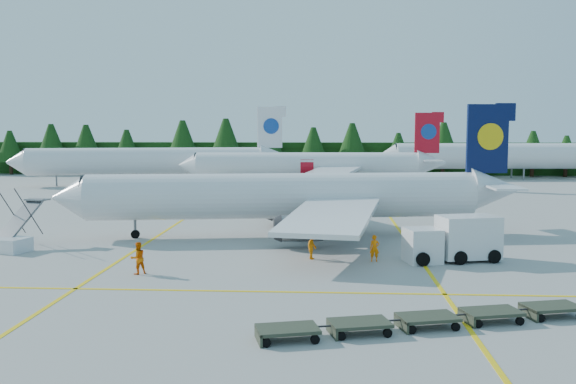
# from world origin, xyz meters

# --- Properties ---
(ground) EXTENTS (320.00, 320.00, 0.00)m
(ground) POSITION_xyz_m (0.00, 0.00, 0.00)
(ground) COLOR #9B9B96
(ground) RESTS_ON ground
(taxi_stripe_a) EXTENTS (0.25, 120.00, 0.01)m
(taxi_stripe_a) POSITION_xyz_m (-14.00, 20.00, 0.01)
(taxi_stripe_a) COLOR yellow
(taxi_stripe_a) RESTS_ON ground
(taxi_stripe_b) EXTENTS (0.25, 120.00, 0.01)m
(taxi_stripe_b) POSITION_xyz_m (6.00, 20.00, 0.01)
(taxi_stripe_b) COLOR yellow
(taxi_stripe_b) RESTS_ON ground
(taxi_stripe_cross) EXTENTS (80.00, 0.25, 0.01)m
(taxi_stripe_cross) POSITION_xyz_m (0.00, -6.00, 0.01)
(taxi_stripe_cross) COLOR yellow
(taxi_stripe_cross) RESTS_ON ground
(treeline_hedge) EXTENTS (220.00, 4.00, 6.00)m
(treeline_hedge) POSITION_xyz_m (0.00, 82.00, 3.00)
(treeline_hedge) COLOR black
(treeline_hedge) RESTS_ON ground
(airliner_navy) EXTENTS (36.72, 30.01, 10.72)m
(airliner_navy) POSITION_xyz_m (-4.40, 11.75, 3.22)
(airliner_navy) COLOR silver
(airliner_navy) RESTS_ON ground
(airliner_red) EXTENTS (37.62, 30.91, 10.93)m
(airliner_red) POSITION_xyz_m (-3.76, 52.92, 3.29)
(airliner_red) COLOR silver
(airliner_red) RESTS_ON ground
(airliner_far_left) EXTENTS (40.87, 11.65, 12.01)m
(airliner_far_left) POSITION_xyz_m (-28.92, 56.42, 3.77)
(airliner_far_left) COLOR silver
(airliner_far_left) RESTS_ON ground
(airliner_far_right) EXTENTS (44.19, 7.21, 12.84)m
(airliner_far_right) POSITION_xyz_m (29.02, 71.91, 4.03)
(airliner_far_right) COLOR silver
(airliner_far_right) RESTS_ON ground
(airstairs) EXTENTS (4.25, 5.78, 3.45)m
(airstairs) POSITION_xyz_m (-23.31, 4.52, 0.75)
(airstairs) COLOR silver
(airstairs) RESTS_ON ground
(service_truck) EXTENTS (6.55, 3.69, 2.99)m
(service_truck) POSITION_xyz_m (8.01, 2.67, 1.48)
(service_truck) COLOR silver
(service_truck) RESTS_ON ground
(dolly_train) EXTENTS (15.00, 6.26, 0.15)m
(dolly_train) POSITION_xyz_m (4.19, -11.75, 0.48)
(dolly_train) COLOR #333929
(dolly_train) RESTS_ON ground
(crew_a) EXTENTS (0.64, 0.42, 1.76)m
(crew_a) POSITION_xyz_m (2.90, 2.26, 0.88)
(crew_a) COLOR orange
(crew_a) RESTS_ON ground
(crew_b) EXTENTS (1.20, 1.17, 1.96)m
(crew_b) POSITION_xyz_m (-11.60, -2.28, 0.98)
(crew_b) COLOR #EA6204
(crew_b) RESTS_ON ground
(crew_c) EXTENTS (0.74, 0.89, 1.83)m
(crew_c) POSITION_xyz_m (-1.21, 2.74, 0.92)
(crew_c) COLOR #D56A04
(crew_c) RESTS_ON ground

